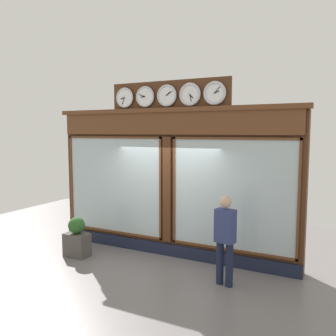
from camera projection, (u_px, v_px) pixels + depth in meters
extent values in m
plane|color=slate|center=(90.00, 309.00, 5.67)|extent=(14.00, 14.00, 0.00)
cube|color=#4C2B16|center=(171.00, 184.00, 8.12)|extent=(5.89, 0.30, 3.28)
cube|color=#191E33|center=(168.00, 250.00, 8.12)|extent=(5.89, 0.08, 0.28)
cube|color=brown|center=(167.00, 123.00, 7.80)|extent=(5.77, 0.08, 0.49)
cube|color=brown|center=(168.00, 110.00, 7.79)|extent=(6.00, 0.20, 0.10)
cube|color=silver|center=(232.00, 195.00, 7.31)|extent=(2.59, 0.02, 2.29)
cube|color=brown|center=(233.00, 138.00, 7.17)|extent=(2.69, 0.04, 0.05)
cube|color=brown|center=(230.00, 250.00, 7.41)|extent=(2.69, 0.04, 0.05)
cube|color=brown|center=(299.00, 201.00, 6.70)|extent=(0.05, 0.04, 2.39)
cube|color=brown|center=(174.00, 190.00, 7.89)|extent=(0.05, 0.04, 2.39)
cube|color=silver|center=(114.00, 185.00, 8.65)|extent=(2.59, 0.02, 2.29)
cube|color=brown|center=(112.00, 137.00, 8.51)|extent=(2.69, 0.04, 0.05)
cube|color=brown|center=(114.00, 232.00, 8.76)|extent=(2.69, 0.04, 0.05)
cube|color=brown|center=(72.00, 182.00, 9.23)|extent=(0.05, 0.04, 2.39)
cube|color=brown|center=(161.00, 189.00, 8.04)|extent=(0.05, 0.04, 2.39)
cube|color=#4C2B16|center=(167.00, 190.00, 7.97)|extent=(0.20, 0.10, 2.39)
cube|color=#4C2B16|center=(168.00, 96.00, 7.79)|extent=(2.88, 0.06, 0.67)
cylinder|color=white|center=(215.00, 93.00, 7.23)|extent=(0.39, 0.02, 0.39)
torus|color=silver|center=(215.00, 93.00, 7.22)|extent=(0.49, 0.06, 0.49)
cube|color=black|center=(217.00, 92.00, 7.19)|extent=(0.11, 0.01, 0.05)
cube|color=black|center=(217.00, 90.00, 7.18)|extent=(0.12, 0.01, 0.13)
sphere|color=black|center=(214.00, 93.00, 7.21)|extent=(0.02, 0.02, 0.02)
cylinder|color=white|center=(190.00, 94.00, 7.48)|extent=(0.39, 0.02, 0.39)
torus|color=silver|center=(190.00, 94.00, 7.47)|extent=(0.49, 0.07, 0.49)
cube|color=black|center=(191.00, 96.00, 7.45)|extent=(0.09, 0.01, 0.09)
cube|color=black|center=(190.00, 98.00, 7.46)|extent=(0.05, 0.01, 0.16)
sphere|color=black|center=(190.00, 94.00, 7.46)|extent=(0.02, 0.02, 0.02)
cylinder|color=white|center=(167.00, 96.00, 7.72)|extent=(0.39, 0.02, 0.39)
torus|color=silver|center=(167.00, 96.00, 7.72)|extent=(0.48, 0.05, 0.48)
cube|color=black|center=(168.00, 94.00, 7.69)|extent=(0.09, 0.01, 0.08)
cube|color=black|center=(169.00, 93.00, 7.67)|extent=(0.15, 0.01, 0.10)
sphere|color=black|center=(166.00, 95.00, 7.71)|extent=(0.02, 0.02, 0.02)
cylinder|color=white|center=(145.00, 97.00, 7.97)|extent=(0.39, 0.02, 0.39)
torus|color=silver|center=(145.00, 97.00, 7.97)|extent=(0.47, 0.05, 0.47)
cube|color=black|center=(143.00, 97.00, 7.98)|extent=(0.11, 0.01, 0.03)
cube|color=black|center=(142.00, 95.00, 7.99)|extent=(0.16, 0.01, 0.07)
sphere|color=black|center=(145.00, 97.00, 7.96)|extent=(0.02, 0.02, 0.02)
cylinder|color=white|center=(125.00, 98.00, 8.22)|extent=(0.39, 0.02, 0.39)
torus|color=silver|center=(125.00, 98.00, 8.22)|extent=(0.47, 0.04, 0.47)
cube|color=black|center=(122.00, 98.00, 8.23)|extent=(0.11, 0.01, 0.04)
cube|color=black|center=(123.00, 101.00, 8.23)|extent=(0.07, 0.01, 0.16)
sphere|color=black|center=(124.00, 98.00, 8.20)|extent=(0.02, 0.02, 0.02)
cylinder|color=#191E38|center=(220.00, 262.00, 6.60)|extent=(0.14, 0.14, 0.82)
cylinder|color=#191E38|center=(229.00, 265.00, 6.47)|extent=(0.14, 0.14, 0.82)
cube|color=navy|center=(225.00, 226.00, 6.46)|extent=(0.40, 0.29, 0.62)
sphere|color=tan|center=(226.00, 202.00, 6.42)|extent=(0.22, 0.22, 0.22)
cube|color=#4C4742|center=(77.00, 245.00, 8.07)|extent=(0.56, 0.36, 0.53)
sphere|color=#285623|center=(76.00, 225.00, 8.03)|extent=(0.38, 0.38, 0.38)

